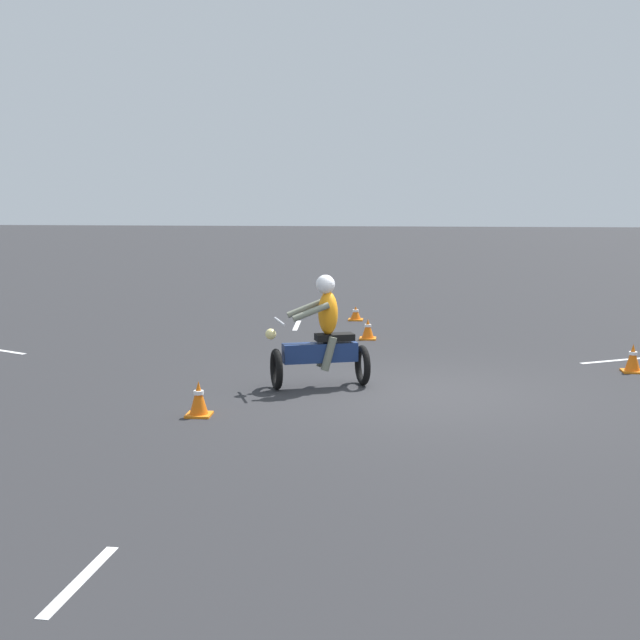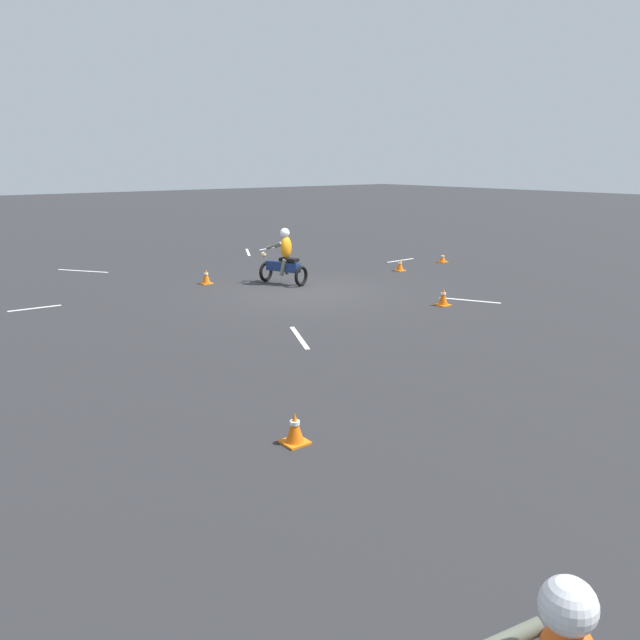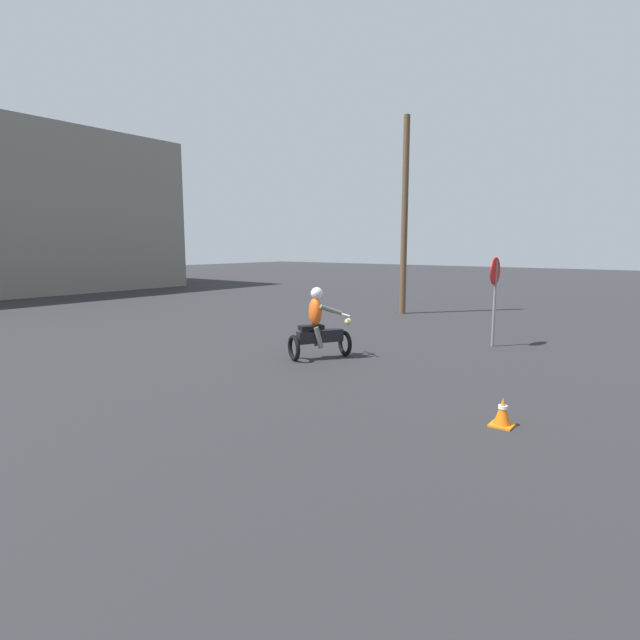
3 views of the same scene
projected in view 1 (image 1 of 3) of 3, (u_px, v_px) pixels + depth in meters
ground_plane at (413, 393)px, 12.73m from camera, size 120.00×120.00×0.00m
motorcycle_rider_foreground at (322, 338)px, 13.00m from camera, size 1.04×1.55×1.66m
traffic_cone_near_left at (356, 314)px, 19.83m from camera, size 0.32×0.32×0.31m
traffic_cone_near_right at (633, 359)px, 14.15m from camera, size 0.32×0.32×0.46m
traffic_cone_mid_left at (199, 399)px, 11.40m from camera, size 0.32×0.32×0.46m
traffic_cone_far_center at (368, 329)px, 17.30m from camera, size 0.32×0.32×0.40m
lane_stripe_e at (80, 580)px, 6.60m from camera, size 1.25×0.18×0.01m
lane_stripe_nw at (619, 360)px, 15.17m from camera, size 0.83×1.46×0.01m
lane_stripe_w at (297, 325)px, 19.08m from camera, size 1.40×0.17×0.01m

